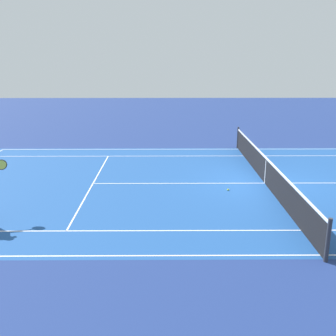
# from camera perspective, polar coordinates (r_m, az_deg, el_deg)

# --- Properties ---
(ground_plane) EXTENTS (60.00, 60.00, 0.00)m
(ground_plane) POSITION_cam_1_polar(r_m,az_deg,el_deg) (15.20, 13.76, -2.13)
(ground_plane) COLOR navy
(court_slab) EXTENTS (24.20, 11.40, 0.00)m
(court_slab) POSITION_cam_1_polar(r_m,az_deg,el_deg) (15.19, 13.76, -2.13)
(court_slab) COLOR #1E4C93
(court_slab) RESTS_ON ground_plane
(court_line_markings) EXTENTS (23.85, 11.05, 0.01)m
(court_line_markings) POSITION_cam_1_polar(r_m,az_deg,el_deg) (15.19, 13.76, -2.12)
(court_line_markings) COLOR white
(court_line_markings) RESTS_ON ground_plane
(tennis_net) EXTENTS (0.10, 11.70, 1.08)m
(tennis_net) POSITION_cam_1_polar(r_m,az_deg,el_deg) (15.05, 13.88, -0.35)
(tennis_net) COLOR #2D2D33
(tennis_net) RESTS_ON ground_plane
(tennis_ball) EXTENTS (0.07, 0.07, 0.07)m
(tennis_ball) POSITION_cam_1_polar(r_m,az_deg,el_deg) (14.12, 8.63, -3.10)
(tennis_ball) COLOR #CCE01E
(tennis_ball) RESTS_ON ground_plane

